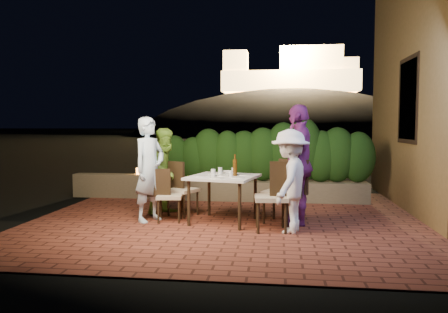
% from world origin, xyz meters
% --- Properties ---
extents(ground, '(400.00, 400.00, 0.00)m').
position_xyz_m(ground, '(0.00, 0.00, -0.02)').
color(ground, black).
rests_on(ground, ground).
extents(terrace_floor, '(7.00, 6.00, 0.15)m').
position_xyz_m(terrace_floor, '(0.00, 0.50, -0.07)').
color(terrace_floor, brown).
rests_on(terrace_floor, ground).
extents(building_wall, '(1.60, 5.00, 5.00)m').
position_xyz_m(building_wall, '(3.60, 2.00, 2.50)').
color(building_wall, olive).
rests_on(building_wall, ground).
extents(window_pane, '(0.08, 1.00, 1.40)m').
position_xyz_m(window_pane, '(2.82, 1.50, 2.00)').
color(window_pane, black).
rests_on(window_pane, building_wall).
extents(window_frame, '(0.06, 1.15, 1.55)m').
position_xyz_m(window_frame, '(2.81, 1.50, 2.00)').
color(window_frame, black).
rests_on(window_frame, building_wall).
extents(planter, '(4.20, 0.55, 0.40)m').
position_xyz_m(planter, '(0.20, 2.30, 0.20)').
color(planter, brown).
rests_on(planter, ground).
extents(hedge, '(4.00, 0.70, 1.10)m').
position_xyz_m(hedge, '(0.20, 2.30, 0.95)').
color(hedge, '#193B10').
rests_on(hedge, planter).
extents(parapet, '(2.20, 0.30, 0.50)m').
position_xyz_m(parapet, '(-2.80, 2.30, 0.25)').
color(parapet, brown).
rests_on(parapet, ground).
extents(hill, '(52.00, 40.00, 22.00)m').
position_xyz_m(hill, '(2.00, 60.00, -4.00)').
color(hill, black).
rests_on(hill, ground).
extents(fortress, '(26.00, 8.00, 8.00)m').
position_xyz_m(fortress, '(2.00, 60.00, 10.50)').
color(fortress, '#FFCC7A').
rests_on(fortress, hill).
extents(dining_table, '(1.20, 1.20, 0.75)m').
position_xyz_m(dining_table, '(-0.37, 0.14, 0.38)').
color(dining_table, white).
rests_on(dining_table, ground).
extents(plate_nw, '(0.22, 0.22, 0.01)m').
position_xyz_m(plate_nw, '(-0.71, -0.01, 0.76)').
color(plate_nw, white).
rests_on(plate_nw, dining_table).
extents(plate_sw, '(0.21, 0.21, 0.01)m').
position_xyz_m(plate_sw, '(-0.56, 0.40, 0.76)').
color(plate_sw, white).
rests_on(plate_sw, dining_table).
extents(plate_ne, '(0.20, 0.20, 0.01)m').
position_xyz_m(plate_ne, '(-0.11, -0.12, 0.76)').
color(plate_ne, white).
rests_on(plate_ne, dining_table).
extents(plate_se, '(0.24, 0.24, 0.01)m').
position_xyz_m(plate_se, '(-0.04, 0.28, 0.76)').
color(plate_se, white).
rests_on(plate_se, dining_table).
extents(plate_centre, '(0.22, 0.22, 0.01)m').
position_xyz_m(plate_centre, '(-0.38, 0.12, 0.76)').
color(plate_centre, white).
rests_on(plate_centre, dining_table).
extents(plate_front, '(0.23, 0.23, 0.01)m').
position_xyz_m(plate_front, '(-0.42, -0.21, 0.76)').
color(plate_front, white).
rests_on(plate_front, dining_table).
extents(glass_nw, '(0.07, 0.07, 0.12)m').
position_xyz_m(glass_nw, '(-0.51, 0.01, 0.81)').
color(glass_nw, silver).
rests_on(glass_nw, dining_table).
extents(glass_sw, '(0.07, 0.07, 0.12)m').
position_xyz_m(glass_sw, '(-0.44, 0.32, 0.81)').
color(glass_sw, silver).
rests_on(glass_sw, dining_table).
extents(glass_ne, '(0.06, 0.06, 0.10)m').
position_xyz_m(glass_ne, '(-0.23, -0.03, 0.80)').
color(glass_ne, silver).
rests_on(glass_ne, dining_table).
extents(glass_se, '(0.07, 0.07, 0.12)m').
position_xyz_m(glass_se, '(-0.21, 0.23, 0.81)').
color(glass_se, silver).
rests_on(glass_se, dining_table).
extents(beer_bottle, '(0.07, 0.07, 0.34)m').
position_xyz_m(beer_bottle, '(-0.18, 0.16, 0.92)').
color(beer_bottle, '#462B0B').
rests_on(beer_bottle, dining_table).
extents(bowl, '(0.21, 0.21, 0.05)m').
position_xyz_m(bowl, '(-0.33, 0.47, 0.77)').
color(bowl, white).
rests_on(bowl, dining_table).
extents(chair_left_front, '(0.45, 0.45, 0.85)m').
position_xyz_m(chair_left_front, '(-1.24, 0.11, 0.43)').
color(chair_left_front, black).
rests_on(chair_left_front, ground).
extents(chair_left_back, '(0.58, 0.58, 0.93)m').
position_xyz_m(chair_left_back, '(-1.12, 0.59, 0.46)').
color(chair_left_back, black).
rests_on(chair_left_back, ground).
extents(chair_right_front, '(0.52, 0.52, 1.03)m').
position_xyz_m(chair_right_front, '(0.40, -0.32, 0.51)').
color(chair_right_front, black).
rests_on(chair_right_front, ground).
extents(chair_right_back, '(0.62, 0.62, 1.03)m').
position_xyz_m(chair_right_back, '(0.54, 0.21, 0.51)').
color(chair_right_back, black).
rests_on(chair_right_back, ground).
extents(diner_blue, '(0.64, 0.73, 1.69)m').
position_xyz_m(diner_blue, '(-1.56, 0.09, 0.84)').
color(diner_blue, '#C6E8FF').
rests_on(diner_blue, ground).
extents(diner_green, '(0.88, 0.92, 1.50)m').
position_xyz_m(diner_green, '(-1.44, 0.71, 0.75)').
color(diner_green, '#87C33D').
rests_on(diner_green, ground).
extents(diner_white, '(0.80, 1.08, 1.50)m').
position_xyz_m(diner_white, '(0.67, -0.38, 0.75)').
color(diner_white, white).
rests_on(diner_white, ground).
extents(diner_purple, '(0.48, 1.11, 1.88)m').
position_xyz_m(diner_purple, '(0.81, 0.19, 0.94)').
color(diner_purple, '#7E2A76').
rests_on(diner_purple, ground).
extents(parapet_lamp, '(0.10, 0.10, 0.14)m').
position_xyz_m(parapet_lamp, '(-2.48, 2.30, 0.57)').
color(parapet_lamp, orange).
rests_on(parapet_lamp, parapet).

